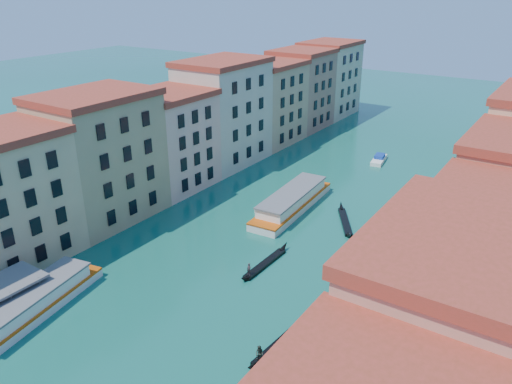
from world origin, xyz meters
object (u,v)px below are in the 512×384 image
Objects in this scene: vaporetto_near at (31,305)px; gondola_right at (281,341)px; gondola_fore at (265,263)px; vaporetto_far at (292,201)px.

gondola_right is (26.26, 11.21, -0.82)m from vaporetto_near.
vaporetto_near is at bearing -123.69° from gondola_fore.
gondola_right is at bearing -50.19° from gondola_fore.
vaporetto_far reaches higher than vaporetto_near.
gondola_right is at bearing 12.34° from vaporetto_near.
gondola_fore is 15.84m from gondola_right.
gondola_right is (15.77, -29.86, -0.97)m from vaporetto_far.
vaporetto_near reaches higher than gondola_right.
vaporetto_near is 1.71× the size of gondola_fore.
vaporetto_far is 1.75× the size of gondola_right.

